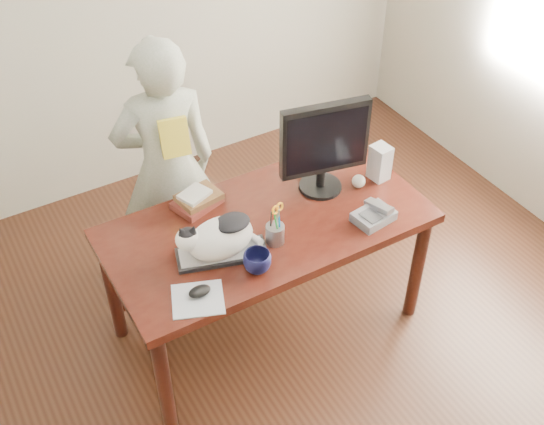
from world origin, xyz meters
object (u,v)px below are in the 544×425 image
Objects in this scene: speaker at (380,162)px; person at (167,167)px; book_stack at (197,199)px; baseball at (359,181)px; keyboard at (222,254)px; cat at (218,237)px; monitor at (324,144)px; calculator at (320,157)px; desk at (259,235)px; mouse at (200,291)px; phone at (374,215)px; coffee_mug at (257,262)px; pen_cup at (275,232)px.

person reaches higher than speaker.
baseball is at bearing -34.84° from book_stack.
keyboard is 1.09× the size of cat.
monitor is 1.91× the size of book_stack.
cat reaches higher than baseball.
person is (-0.80, 0.65, -0.03)m from baseball.
person reaches higher than calculator.
desk is 0.65m from person.
monitor is 0.97m from mouse.
desk is at bearing 56.36° from mouse.
coffee_mug is at bearing 173.33° from phone.
pen_cup reaches higher than baseball.
phone is 0.55m from calculator.
keyboard is 2.11× the size of phone.
phone is (0.76, -0.15, 0.02)m from keyboard.
monitor is 0.90m from person.
baseball reaches higher than keyboard.
person is at bearing 92.90° from coffee_mug.
pen_cup is 0.70m from calculator.
coffee_mug reaches higher than phone.
baseball is at bearing 177.40° from speaker.
keyboard is (-0.30, -0.18, 0.16)m from desk.
pen_cup is 1.91× the size of mouse.
keyboard is 3.49× the size of coffee_mug.
person reaches higher than book_stack.
coffee_mug is (0.29, 0.01, 0.03)m from mouse.
mouse is 0.92× the size of coffee_mug.
mouse reaches higher than desk.
keyboard is 1.66× the size of book_stack.
phone is at bearing -113.43° from calculator.
speaker is (0.32, -0.06, -0.19)m from monitor.
coffee_mug is 0.80m from baseball.
pen_cup reaches higher than book_stack.
speaker is (0.23, 0.26, 0.07)m from phone.
pen_cup is at bearing -160.26° from calculator.
mouse is 1.08m from baseball.
phone is 0.79× the size of book_stack.
baseball is (0.09, 0.25, 0.01)m from phone.
book_stack is (-0.93, 0.28, -0.06)m from speaker.
monitor is 0.52m from pen_cup.
cat is at bearing -154.31° from monitor.
baseball is (0.85, 0.10, 0.02)m from keyboard.
cat reaches higher than coffee_mug.
mouse is at bearing -165.41° from baseball.
book_stack reaches higher than mouse.
keyboard is 3.78× the size of mouse.
monitor is 0.34× the size of person.
pen_cup is at bearing -174.97° from speaker.
monitor is 4.33× the size of mouse.
cat reaches higher than book_stack.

